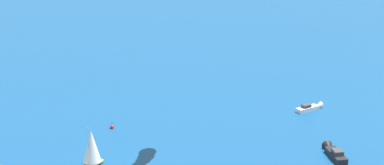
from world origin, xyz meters
The scene contains 4 objects.
motorboat_far_stbd centered at (-37.12, -12.87, 0.87)m, with size 4.09×11.31×3.21m.
motorboat_offshore centered at (-38.70, -46.15, 0.71)m, with size 8.99×6.49×2.62m.
sailboat_trailing centered at (23.71, -11.02, 4.84)m, with size 7.26×7.59×10.59m.
marker_buoy centered at (19.41, -36.02, 0.39)m, with size 1.10×1.10×2.10m.
Camera 1 is at (12.76, 163.35, 79.20)m, focal length 72.12 mm.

